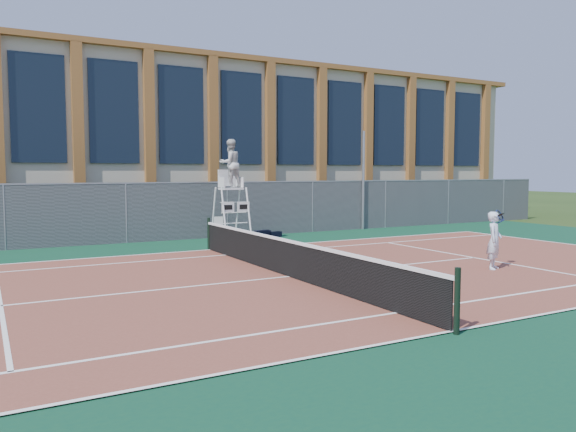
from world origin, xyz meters
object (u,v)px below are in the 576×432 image
umpire_chair (230,166)px  steel_pole (363,181)px  tennis_player (494,240)px  plastic_chair (218,227)px

umpire_chair → steel_pole: bearing=12.8°
steel_pole → tennis_player: steel_pole is taller
tennis_player → plastic_chair: bearing=112.8°
steel_pole → umpire_chair: bearing=-167.2°
umpire_chair → tennis_player: size_ratio=2.46×
umpire_chair → tennis_player: bearing=-65.9°
steel_pole → umpire_chair: 7.44m
plastic_chair → tennis_player: bearing=-67.2°
plastic_chair → tennis_player: tennis_player is taller
steel_pole → plastic_chair: steel_pole is taller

